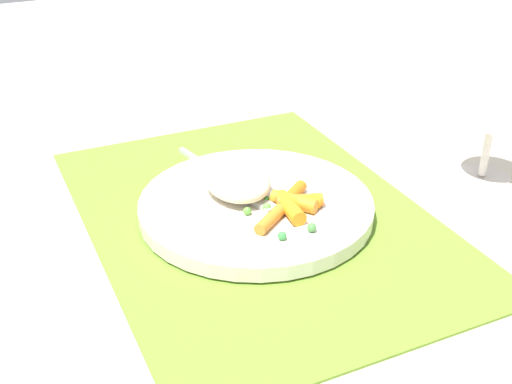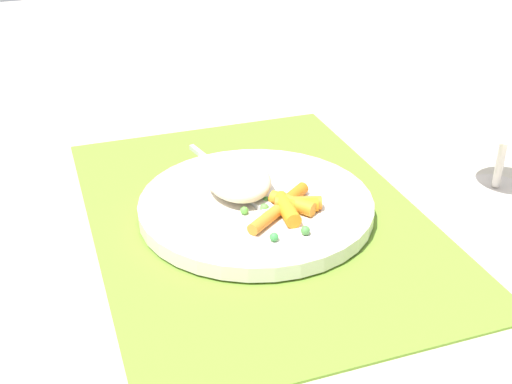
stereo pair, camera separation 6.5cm
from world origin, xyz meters
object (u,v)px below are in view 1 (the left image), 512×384
Objects in this scene: plate at (256,206)px; wine_glass at (497,96)px; carrot_portion at (292,204)px; rice_mound at (237,180)px; fork at (235,184)px.

wine_glass is at bearing 83.85° from plate.
plate is at bearing -96.15° from wine_glass.
carrot_portion is 0.62× the size of wine_glass.
rice_mound reaches higher than carrot_portion.
wine_glass reaches higher than plate.
plate is at bearing 30.37° from rice_mound.
fork is (-0.08, -0.04, -0.00)m from carrot_portion.
carrot_portion is at bearing 24.43° from fork.
carrot_portion reaches higher than fork.
rice_mound is 0.63× the size of wine_glass.
carrot_portion is 0.50× the size of fork.
carrot_portion is at bearing 34.41° from plate.
wine_glass is (0.07, 0.31, 0.09)m from fork.
rice_mound is 0.51× the size of fork.
rice_mound is at bearing -147.08° from carrot_portion.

